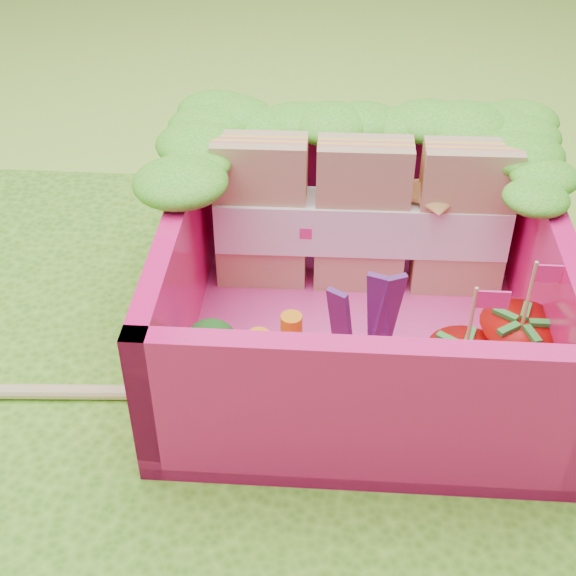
% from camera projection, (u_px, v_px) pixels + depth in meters
% --- Properties ---
extents(ground, '(14.00, 14.00, 0.00)m').
position_uv_depth(ground, '(216.00, 367.00, 2.84)').
color(ground, '#ABD73C').
rests_on(ground, ground).
extents(placemat, '(2.60, 2.60, 0.03)m').
position_uv_depth(placemat, '(216.00, 364.00, 2.83)').
color(placemat, '#4C8C1F').
rests_on(placemat, ground).
extents(bento_floor, '(1.30, 1.30, 0.05)m').
position_uv_depth(bento_floor, '(357.00, 341.00, 2.87)').
color(bento_floor, '#E33A93').
rests_on(bento_floor, placemat).
extents(bento_box, '(1.30, 1.30, 0.55)m').
position_uv_depth(bento_box, '(361.00, 285.00, 2.72)').
color(bento_box, '#F2146B').
rests_on(bento_box, placemat).
extents(lettuce_ruffle, '(1.43, 0.83, 0.11)m').
position_uv_depth(lettuce_ruffle, '(365.00, 131.00, 2.91)').
color(lettuce_ruffle, '#1F941B').
rests_on(lettuce_ruffle, bento_box).
extents(sandwich_stack, '(1.08, 0.18, 0.59)m').
position_uv_depth(sandwich_stack, '(363.00, 218.00, 2.94)').
color(sandwich_stack, tan).
rests_on(sandwich_stack, bento_floor).
extents(broccoli, '(0.31, 0.31, 0.26)m').
position_uv_depth(broccoli, '(217.00, 359.00, 2.50)').
color(broccoli, '#61A650').
rests_on(broccoli, bento_floor).
extents(carrot_sticks, '(0.16, 0.16, 0.28)m').
position_uv_depth(carrot_sticks, '(276.00, 358.00, 2.56)').
color(carrot_sticks, orange).
rests_on(carrot_sticks, bento_floor).
extents(purple_wedges, '(0.22, 0.14, 0.38)m').
position_uv_depth(purple_wedges, '(369.00, 320.00, 2.63)').
color(purple_wedges, '#4E1959').
rests_on(purple_wedges, bento_floor).
extents(strawberry_left, '(0.24, 0.24, 0.48)m').
position_uv_depth(strawberry_left, '(461.00, 377.00, 2.51)').
color(strawberry_left, red).
rests_on(strawberry_left, bento_floor).
extents(strawberry_right, '(0.26, 0.26, 0.50)m').
position_uv_depth(strawberry_right, '(515.00, 355.00, 2.57)').
color(strawberry_right, red).
rests_on(strawberry_right, bento_floor).
extents(snap_peas, '(0.63, 0.55, 0.05)m').
position_uv_depth(snap_peas, '(476.00, 379.00, 2.64)').
color(snap_peas, '#53B538').
rests_on(snap_peas, bento_floor).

